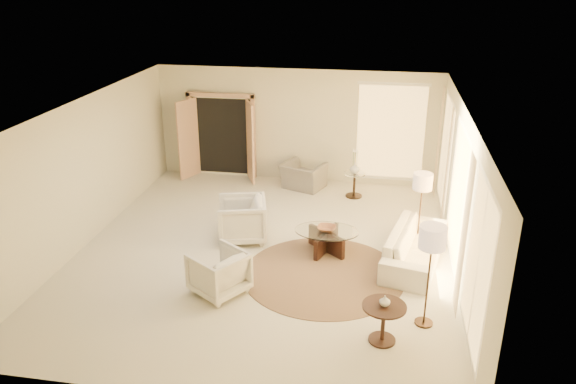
% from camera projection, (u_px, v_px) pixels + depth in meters
% --- Properties ---
extents(room, '(7.04, 8.04, 2.83)m').
position_uv_depth(room, '(263.00, 184.00, 10.23)').
color(room, beige).
rests_on(room, ground).
extents(windows_right, '(0.10, 6.40, 2.40)m').
position_uv_depth(windows_right, '(457.00, 196.00, 9.80)').
color(windows_right, '#EEBA5F').
rests_on(windows_right, room).
extents(window_back_corner, '(1.70, 0.10, 2.40)m').
position_uv_depth(window_back_corner, '(391.00, 133.00, 13.49)').
color(window_back_corner, '#EEBA5F').
rests_on(window_back_corner, room).
extents(curtains_right, '(0.06, 5.20, 2.60)m').
position_uv_depth(curtains_right, '(449.00, 181.00, 10.65)').
color(curtains_right, beige).
rests_on(curtains_right, room).
extents(french_doors, '(1.95, 0.66, 2.16)m').
position_uv_depth(french_doors, '(221.00, 137.00, 14.14)').
color(french_doors, tan).
rests_on(french_doors, room).
extents(area_rug, '(3.61, 3.61, 0.01)m').
position_uv_depth(area_rug, '(323.00, 274.00, 9.95)').
color(area_rug, '#412C1D').
rests_on(area_rug, room).
extents(sofa, '(1.33, 2.36, 0.65)m').
position_uv_depth(sofa, '(416.00, 246.00, 10.26)').
color(sofa, silver).
rests_on(sofa, room).
extents(armchair_left, '(1.06, 1.10, 0.94)m').
position_uv_depth(armchair_left, '(242.00, 218.00, 11.07)').
color(armchair_left, silver).
rests_on(armchair_left, room).
extents(armchair_right, '(1.07, 1.09, 0.83)m').
position_uv_depth(armchair_right, '(219.00, 270.00, 9.28)').
color(armchair_right, silver).
rests_on(armchair_right, room).
extents(accent_chair, '(1.12, 0.92, 0.84)m').
position_uv_depth(accent_chair, '(303.00, 172.00, 13.66)').
color(accent_chair, gray).
rests_on(accent_chair, room).
extents(coffee_table, '(1.50, 1.50, 0.45)m').
position_uv_depth(coffee_table, '(326.00, 238.00, 10.65)').
color(coffee_table, black).
rests_on(coffee_table, room).
extents(end_table, '(0.64, 0.64, 0.60)m').
position_uv_depth(end_table, '(384.00, 317.00, 8.06)').
color(end_table, black).
rests_on(end_table, room).
extents(side_table, '(0.51, 0.51, 0.59)m').
position_uv_depth(side_table, '(354.00, 182.00, 13.17)').
color(side_table, black).
rests_on(side_table, room).
extents(floor_lamp_near, '(0.36, 0.36, 1.50)m').
position_uv_depth(floor_lamp_near, '(423.00, 185.00, 10.50)').
color(floor_lamp_near, black).
rests_on(floor_lamp_near, room).
extents(floor_lamp_far, '(0.40, 0.40, 1.65)m').
position_uv_depth(floor_lamp_far, '(432.00, 242.00, 8.08)').
color(floor_lamp_far, black).
rests_on(floor_lamp_far, room).
extents(bowl, '(0.36, 0.36, 0.09)m').
position_uv_depth(bowl, '(327.00, 228.00, 10.58)').
color(bowl, brown).
rests_on(bowl, coffee_table).
extents(end_vase, '(0.18, 0.18, 0.17)m').
position_uv_depth(end_vase, '(385.00, 301.00, 7.96)').
color(end_vase, silver).
rests_on(end_vase, end_table).
extents(side_vase, '(0.28, 0.28, 0.25)m').
position_uv_depth(side_vase, '(355.00, 168.00, 13.04)').
color(side_vase, silver).
rests_on(side_vase, side_table).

